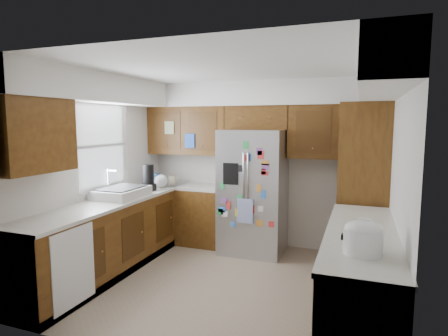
{
  "coord_description": "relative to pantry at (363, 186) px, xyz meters",
  "views": [
    {
      "loc": [
        1.46,
        -4.01,
        1.9
      ],
      "look_at": [
        -0.14,
        0.35,
        1.34
      ],
      "focal_mm": 30.0,
      "sensor_mm": 36.0,
      "label": 1
    }
  ],
  "objects": [
    {
      "name": "fridge_top_items",
      "position": [
        -1.54,
        0.28,
        1.21
      ],
      "size": [
        0.6,
        0.31,
        0.31
      ],
      "color": "#185CAF",
      "rests_on": "bridge_cabinet"
    },
    {
      "name": "sink_assembly",
      "position": [
        -3.0,
        -1.05,
        -0.09
      ],
      "size": [
        0.52,
        0.7,
        0.37
      ],
      "color": "silver",
      "rests_on": "left_counter_run"
    },
    {
      "name": "right_counter_run",
      "position": [
        0.0,
        -1.62,
        -0.65
      ],
      "size": [
        0.63,
        2.25,
        0.92
      ],
      "color": "#47240D",
      "rests_on": "ground"
    },
    {
      "name": "floor",
      "position": [
        -1.5,
        -1.15,
        -1.07
      ],
      "size": [
        3.6,
        3.6,
        0.0
      ],
      "primitive_type": "plane",
      "color": "gray",
      "rests_on": "ground"
    },
    {
      "name": "bridge_cabinet",
      "position": [
        -1.5,
        0.28,
        0.9
      ],
      "size": [
        0.96,
        0.34,
        0.35
      ],
      "primitive_type": "cube",
      "color": "#47240D",
      "rests_on": "fridge"
    },
    {
      "name": "left_counter_clutter",
      "position": [
        -2.95,
        -0.31,
        -0.02
      ],
      "size": [
        0.4,
        0.89,
        0.38
      ],
      "color": "black",
      "rests_on": "left_counter_run"
    },
    {
      "name": "rice_cooker",
      "position": [
        -0.0,
        -2.24,
        -0.02
      ],
      "size": [
        0.3,
        0.29,
        0.26
      ],
      "color": "white",
      "rests_on": "right_counter_run"
    },
    {
      "name": "pantry",
      "position": [
        0.0,
        0.0,
        0.0
      ],
      "size": [
        0.6,
        0.9,
        2.15
      ],
      "primitive_type": "cube",
      "color": "#47240D",
      "rests_on": "ground"
    },
    {
      "name": "room_shell",
      "position": [
        -1.61,
        -0.79,
        0.75
      ],
      "size": [
        3.64,
        3.24,
        2.52
      ],
      "color": "silver",
      "rests_on": "ground"
    },
    {
      "name": "fridge",
      "position": [
        -1.5,
        0.05,
        -0.17
      ],
      "size": [
        0.9,
        0.79,
        1.8
      ],
      "color": "#AEAEB3",
      "rests_on": "ground"
    },
    {
      "name": "left_counter_run",
      "position": [
        -2.86,
        -1.12,
        -0.65
      ],
      "size": [
        1.36,
        3.2,
        0.92
      ],
      "color": "#47240D",
      "rests_on": "ground"
    },
    {
      "name": "paper_towel",
      "position": [
        0.01,
        -2.18,
        -0.03
      ],
      "size": [
        0.11,
        0.11,
        0.25
      ],
      "primitive_type": "cylinder",
      "color": "white",
      "rests_on": "right_counter_run"
    }
  ]
}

